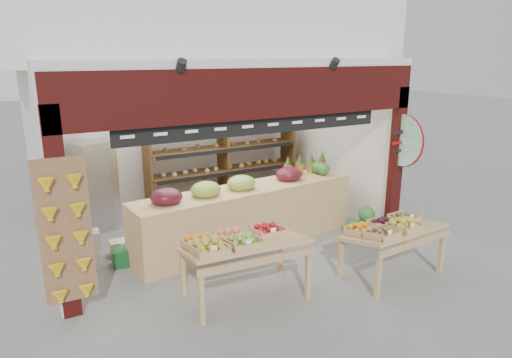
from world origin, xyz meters
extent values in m
plane|color=slate|center=(0.00, 0.00, 0.00)|extent=(60.00, 60.00, 0.00)
cube|color=silver|center=(0.00, 2.29, 1.50)|extent=(5.76, 0.18, 3.00)
cube|color=silver|center=(-2.79, 0.60, 1.50)|extent=(0.18, 3.38, 3.00)
cube|color=silver|center=(2.79, 0.60, 1.50)|extent=(0.18, 3.38, 3.00)
cube|color=silver|center=(0.00, 0.60, 3.06)|extent=(5.76, 3.38, 0.12)
cube|color=black|center=(0.00, -1.05, 2.65)|extent=(5.70, 0.14, 0.70)
cube|color=black|center=(-2.75, -1.05, 1.32)|extent=(0.22, 0.14, 2.65)
cube|color=black|center=(2.75, -1.05, 1.32)|extent=(0.22, 0.14, 2.65)
cube|color=black|center=(0.00, -1.02, 2.20)|extent=(4.20, 0.05, 0.26)
cylinder|color=white|center=(0.10, -0.95, 2.45)|extent=(0.34, 0.05, 0.34)
cube|color=olive|center=(-2.73, -1.14, 1.15)|extent=(0.60, 0.04, 1.80)
cylinder|color=#AFDCC1|center=(2.75, -1.14, 1.75)|extent=(0.04, 0.90, 0.90)
cylinder|color=maroon|center=(2.75, -1.16, 1.75)|extent=(0.01, 0.92, 0.92)
cube|color=brown|center=(-0.89, 1.72, 0.85)|extent=(0.05, 0.53, 1.70)
cube|color=brown|center=(0.71, 1.72, 0.85)|extent=(0.05, 0.53, 1.70)
cube|color=brown|center=(2.31, 1.72, 0.85)|extent=(0.05, 0.53, 1.70)
cube|color=brown|center=(0.71, 1.72, 0.37)|extent=(3.19, 0.53, 0.04)
cube|color=brown|center=(0.71, 1.72, 0.85)|extent=(3.19, 0.53, 0.04)
cube|color=brown|center=(0.71, 1.72, 1.33)|extent=(3.19, 0.53, 0.04)
cube|color=brown|center=(0.71, 1.72, 1.70)|extent=(3.19, 0.53, 0.04)
cone|color=#975F31|center=(-0.57, 1.72, 1.84)|extent=(0.32, 0.32, 0.28)
cone|color=#975F31|center=(0.28, 1.72, 1.84)|extent=(0.32, 0.32, 0.28)
cone|color=#975F31|center=(1.13, 1.72, 1.84)|extent=(0.32, 0.32, 0.28)
cone|color=#975F31|center=(1.99, 1.72, 1.84)|extent=(0.32, 0.32, 0.28)
cube|color=#B3B5BA|center=(-1.86, 1.88, 0.83)|extent=(0.81, 0.81, 1.67)
cube|color=beige|center=(-2.36, 0.19, 0.16)|extent=(0.40, 0.32, 0.32)
cube|color=beige|center=(-2.31, 0.19, 0.46)|extent=(0.37, 0.30, 0.27)
cube|color=#134A20|center=(-1.82, 0.04, 0.14)|extent=(0.38, 0.30, 0.27)
cube|color=beige|center=(-1.79, 0.44, 0.13)|extent=(0.35, 0.28, 0.25)
cube|color=tan|center=(0.24, -0.16, 0.50)|extent=(4.08, 1.13, 1.01)
ellipsoid|color=#59141E|center=(-1.20, -0.29, 1.11)|extent=(0.49, 0.45, 0.27)
ellipsoid|color=#8CB23F|center=(-0.54, -0.23, 1.11)|extent=(0.49, 0.45, 0.27)
ellipsoid|color=#8CB23F|center=(0.13, -0.17, 1.11)|extent=(0.49, 0.45, 0.27)
ellipsoid|color=#59141E|center=(1.14, -0.08, 1.11)|extent=(0.49, 0.45, 0.27)
cylinder|color=olive|center=(1.23, 0.09, 1.12)|extent=(0.15, 0.15, 0.22)
cylinder|color=olive|center=(1.51, 0.12, 1.12)|extent=(0.15, 0.15, 0.22)
cylinder|color=olive|center=(1.79, 0.14, 1.12)|extent=(0.15, 0.15, 0.22)
cylinder|color=olive|center=(2.07, 0.17, 1.12)|extent=(0.15, 0.15, 0.22)
cube|color=tan|center=(-0.64, -1.74, 0.75)|extent=(1.67, 1.01, 0.24)
cube|color=tan|center=(-1.41, -2.07, 0.33)|extent=(0.06, 0.06, 0.65)
cube|color=tan|center=(0.07, -2.18, 0.33)|extent=(0.06, 0.06, 0.65)
cube|color=tan|center=(-1.35, -1.29, 0.33)|extent=(0.06, 0.06, 0.65)
cube|color=tan|center=(0.13, -1.40, 0.33)|extent=(0.06, 0.06, 0.65)
cube|color=tan|center=(1.54, -2.25, 0.69)|extent=(1.53, 0.92, 0.22)
cube|color=tan|center=(0.88, -2.65, 0.30)|extent=(0.06, 0.06, 0.59)
cube|color=tan|center=(2.24, -2.56, 0.30)|extent=(0.06, 0.06, 0.59)
cube|color=tan|center=(0.84, -1.94, 0.30)|extent=(0.06, 0.06, 0.59)
cube|color=tan|center=(2.19, -1.85, 0.30)|extent=(0.06, 0.06, 0.59)
sphere|color=#1B521E|center=(2.13, -1.06, 0.15)|extent=(0.29, 0.29, 0.29)
sphere|color=#1B521E|center=(2.44, -1.06, 0.15)|extent=(0.29, 0.29, 0.29)
sphere|color=#1B521E|center=(2.13, -0.75, 0.15)|extent=(0.29, 0.29, 0.29)
sphere|color=#1B521E|center=(2.44, -0.75, 0.15)|extent=(0.29, 0.29, 0.29)
sphere|color=#1B521E|center=(2.28, -0.91, 0.41)|extent=(0.29, 0.29, 0.29)
sphere|color=#1B521E|center=(2.28, -1.17, 0.15)|extent=(0.29, 0.29, 0.29)
sphere|color=#1B521E|center=(2.02, -0.91, 0.15)|extent=(0.29, 0.29, 0.29)
camera|label=1|loc=(-3.25, -6.64, 3.18)|focal=32.00mm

